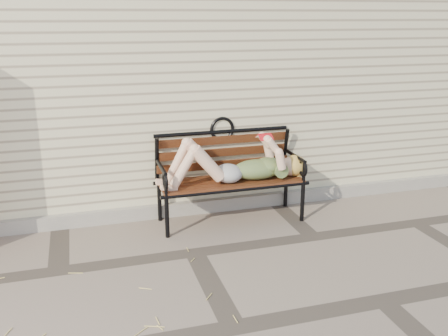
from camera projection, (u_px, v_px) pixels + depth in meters
name	position (u px, v px, depth m)	size (l,w,h in m)	color
ground	(195.00, 253.00, 4.79)	(80.00, 80.00, 0.00)	#79695D
house_wall	(144.00, 65.00, 7.10)	(8.00, 4.00, 3.00)	beige
foundation_strip	(175.00, 209.00, 5.66)	(8.00, 0.10, 0.15)	#A9A399
garden_bench	(228.00, 164.00, 5.46)	(1.71, 0.68, 1.11)	black
reading_woman	(233.00, 164.00, 5.33)	(1.61, 0.37, 0.51)	#0B434D
straw_scatter	(54.00, 331.00, 3.59)	(3.01, 1.48, 0.01)	#DEC66C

